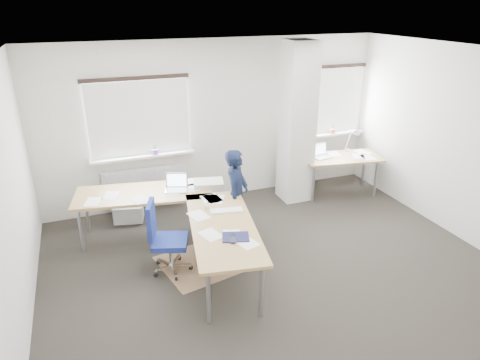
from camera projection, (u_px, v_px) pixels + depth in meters
name	position (u px, v px, depth m)	size (l,w,h in m)	color
ground	(274.00, 268.00, 5.79)	(6.00, 6.00, 0.00)	black
room_shell	(276.00, 134.00, 5.56)	(6.04, 5.04, 2.82)	beige
floor_mat	(206.00, 261.00, 5.94)	(1.18, 1.00, 0.01)	#967352
white_crate	(129.00, 213.00, 7.01)	(0.46, 0.32, 0.28)	white
desk_main	(184.00, 209.00, 5.91)	(2.40, 2.98, 0.96)	olive
desk_side	(341.00, 159.00, 7.79)	(1.50, 0.93, 1.22)	olive
task_chair	(168.00, 252.00, 5.64)	(0.58, 0.56, 1.01)	navy
person	(237.00, 195.00, 6.32)	(0.51, 0.33, 1.40)	black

